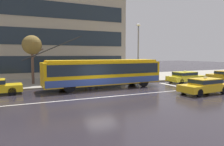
{
  "coord_description": "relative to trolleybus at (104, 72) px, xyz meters",
  "views": [
    {
      "loc": [
        -5.89,
        -15.45,
        3.2
      ],
      "look_at": [
        2.28,
        3.04,
        1.42
      ],
      "focal_mm": 32.6,
      "sensor_mm": 36.0,
      "label": 1
    }
  ],
  "objects": [
    {
      "name": "crosswalk_stripe_edge_near",
      "position": [
        7.18,
        -1.71,
        -1.51
      ],
      "size": [
        0.44,
        4.4,
        0.01
      ],
      "primitive_type": "cube",
      "color": "beige",
      "rests_on": "ground_plane"
    },
    {
      "name": "pedestrian_walking_past",
      "position": [
        -3.87,
        3.45,
        -0.43
      ],
      "size": [
        0.42,
        0.42,
        1.62
      ],
      "color": "#464F4E",
      "rests_on": "sidewalk_slab"
    },
    {
      "name": "trolleybus",
      "position": [
        0.0,
        0.0,
        0.0
      ],
      "size": [
        13.19,
        3.01,
        4.94
      ],
      "color": "#E9AF0E",
      "rests_on": "ground_plane"
    },
    {
      "name": "pedestrian_waiting_by_pole",
      "position": [
        -0.68,
        3.75,
        0.24
      ],
      "size": [
        1.05,
        1.05,
        2.03
      ],
      "color": "brown",
      "rests_on": "sidewalk_slab"
    },
    {
      "name": "office_tower_corner_left",
      "position": [
        -5.41,
        15.97,
        9.64
      ],
      "size": [
        26.42,
        12.14,
        22.3
      ],
      "color": "#A39986",
      "rests_on": "ground_plane"
    },
    {
      "name": "pedestrian_approaching_curb",
      "position": [
        0.59,
        3.4,
        0.19
      ],
      "size": [
        1.3,
        1.3,
        1.96
      ],
      "color": "black",
      "rests_on": "sidewalk_slab"
    },
    {
      "name": "crosswalk_stripe_inner_a",
      "position": [
        8.08,
        -1.71,
        -1.51
      ],
      "size": [
        0.44,
        4.4,
        0.01
      ],
      "primitive_type": "cube",
      "color": "beige",
      "rests_on": "ground_plane"
    },
    {
      "name": "ground_plane",
      "position": [
        -1.42,
        -3.02,
        -1.52
      ],
      "size": [
        160.0,
        160.0,
        0.0
      ],
      "primitive_type": "plane",
      "color": "#272228"
    },
    {
      "name": "street_tree_bare",
      "position": [
        -6.3,
        4.66,
        2.68
      ],
      "size": [
        2.21,
        2.02,
        5.15
      ],
      "color": "brown",
      "rests_on": "sidewalk_slab"
    },
    {
      "name": "sidewalk_slab",
      "position": [
        -1.42,
        6.6,
        -1.45
      ],
      "size": [
        80.0,
        10.0,
        0.14
      ],
      "primitive_type": "cube",
      "color": "gray",
      "rests_on": "ground_plane"
    },
    {
      "name": "pedestrian_at_shelter",
      "position": [
        -0.73,
        2.16,
        -0.4
      ],
      "size": [
        0.51,
        0.51,
        1.65
      ],
      "color": "navy",
      "rests_on": "sidewalk_slab"
    },
    {
      "name": "crosswalk_stripe_inner_b",
      "position": [
        9.88,
        -1.71,
        -1.51
      ],
      "size": [
        0.44,
        4.4,
        0.01
      ],
      "primitive_type": "cube",
      "color": "beige",
      "rests_on": "ground_plane"
    },
    {
      "name": "crosswalk_stripe_center",
      "position": [
        8.98,
        -1.71,
        -1.51
      ],
      "size": [
        0.44,
        4.4,
        0.01
      ],
      "primitive_type": "cube",
      "color": "beige",
      "rests_on": "ground_plane"
    },
    {
      "name": "bus_shelter",
      "position": [
        -1.34,
        3.73,
        0.51
      ],
      "size": [
        3.9,
        1.74,
        2.51
      ],
      "color": "gray",
      "rests_on": "sidewalk_slab"
    },
    {
      "name": "lane_centre_line",
      "position": [
        -1.42,
        -4.22,
        -1.52
      ],
      "size": [
        72.0,
        0.14,
        0.01
      ],
      "primitive_type": "cube",
      "color": "silver",
      "rests_on": "ground_plane"
    },
    {
      "name": "taxi_oncoming_far",
      "position": [
        6.52,
        -6.23,
        -0.82
      ],
      "size": [
        4.4,
        2.01,
        1.39
      ],
      "color": "yellow",
      "rests_on": "ground_plane"
    },
    {
      "name": "taxi_ahead_of_bus",
      "position": [
        10.15,
        -0.3,
        -0.82
      ],
      "size": [
        4.74,
        2.08,
        1.39
      ],
      "color": "yellow",
      "rests_on": "ground_plane"
    },
    {
      "name": "street_lamp",
      "position": [
        5.49,
        2.69,
        2.62
      ],
      "size": [
        0.6,
        0.32,
        6.77
      ],
      "color": "gray",
      "rests_on": "sidewalk_slab"
    }
  ]
}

